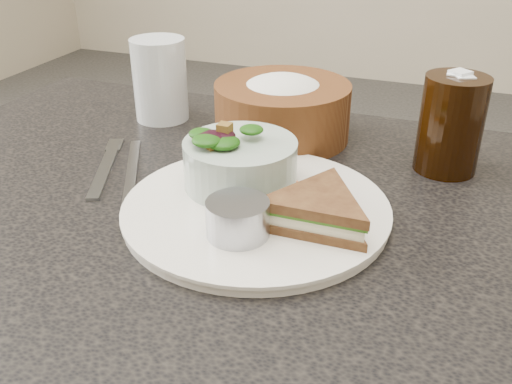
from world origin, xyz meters
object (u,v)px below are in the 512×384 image
object	(u,v)px
sandwich	(317,210)
water_glass	(160,80)
dinner_plate	(256,210)
salad_bowl	(240,155)
dressing_ramekin	(238,219)
bread_basket	(282,101)
cola_glass	(452,120)

from	to	relation	value
sandwich	water_glass	world-z (taller)	water_glass
dinner_plate	salad_bowl	size ratio (longest dim) A/B	2.22
dressing_ramekin	bread_basket	size ratio (longest dim) A/B	0.33
cola_glass	bread_basket	bearing A→B (deg)	173.41
bread_basket	dressing_ramekin	bearing A→B (deg)	-80.49
dinner_plate	bread_basket	distance (m)	0.24
salad_bowl	water_glass	world-z (taller)	water_glass
dressing_ramekin	cola_glass	xyz separation A→B (m)	(0.19, 0.27, 0.04)
dinner_plate	cola_glass	world-z (taller)	cola_glass
salad_bowl	cola_glass	distance (m)	0.28
sandwich	cola_glass	distance (m)	0.25
dinner_plate	cola_glass	distance (m)	0.29
bread_basket	sandwich	bearing A→B (deg)	-63.91
salad_bowl	cola_glass	world-z (taller)	cola_glass
cola_glass	dinner_plate	bearing A→B (deg)	-133.78
salad_bowl	dinner_plate	bearing A→B (deg)	-48.63
bread_basket	water_glass	bearing A→B (deg)	177.77
sandwich	cola_glass	size ratio (longest dim) A/B	1.01
dinner_plate	cola_glass	xyz separation A→B (m)	(0.19, 0.20, 0.06)
dinner_plate	dressing_ramekin	world-z (taller)	dressing_ramekin
dinner_plate	dressing_ramekin	distance (m)	0.07
water_glass	salad_bowl	bearing A→B (deg)	-42.35
dinner_plate	cola_glass	size ratio (longest dim) A/B	2.18
cola_glass	water_glass	xyz separation A→B (m)	(-0.45, 0.04, -0.01)
salad_bowl	bread_basket	world-z (taller)	bread_basket
dinner_plate	salad_bowl	bearing A→B (deg)	131.37
dressing_ramekin	bread_basket	xyz separation A→B (m)	(-0.05, 0.30, 0.02)
dressing_ramekin	bread_basket	distance (m)	0.30
salad_bowl	bread_basket	distance (m)	0.19
sandwich	bread_basket	distance (m)	0.28
bread_basket	cola_glass	size ratio (longest dim) A/B	1.43
dinner_plate	bread_basket	bearing A→B (deg)	101.05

